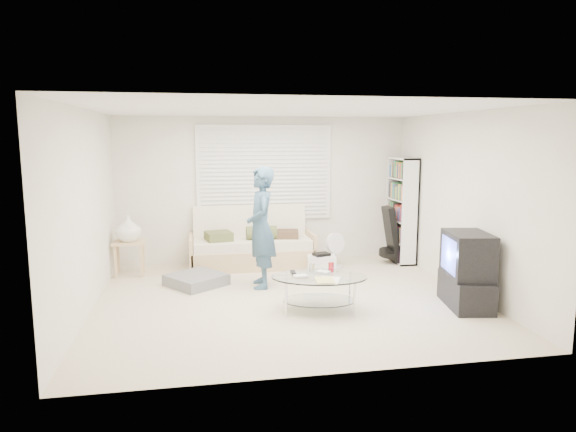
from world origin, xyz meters
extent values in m
plane|color=beige|center=(0.00, 0.00, 0.00)|extent=(5.00, 5.00, 0.00)
cube|color=silver|center=(0.00, 2.25, 1.25)|extent=(5.00, 0.02, 2.50)
cube|color=silver|center=(0.00, -2.25, 1.25)|extent=(5.00, 0.02, 2.50)
cube|color=silver|center=(-2.50, 0.00, 1.25)|extent=(0.02, 4.50, 2.50)
cube|color=silver|center=(2.50, 0.00, 1.25)|extent=(0.02, 4.50, 2.50)
cube|color=white|center=(0.00, 0.00, 2.50)|extent=(5.00, 4.50, 0.02)
cube|color=white|center=(0.00, 2.22, 1.55)|extent=(2.32, 0.06, 1.62)
cube|color=black|center=(0.00, 2.21, 1.55)|extent=(2.20, 0.01, 1.50)
cube|color=silver|center=(0.00, 2.18, 1.55)|extent=(2.16, 0.04, 1.50)
cube|color=silver|center=(0.00, 2.20, 1.55)|extent=(2.32, 0.08, 1.62)
cube|color=tan|center=(-0.27, 1.83, 0.16)|extent=(2.00, 0.80, 0.32)
cube|color=beige|center=(-0.27, 1.81, 0.40)|extent=(1.92, 0.74, 0.16)
cube|color=beige|center=(-0.27, 2.15, 0.70)|extent=(1.92, 0.22, 0.61)
cube|color=tan|center=(-1.27, 1.83, 0.28)|extent=(0.06, 0.80, 0.56)
cube|color=tan|center=(0.73, 1.83, 0.28)|extent=(0.06, 0.80, 0.56)
cube|color=#45522B|center=(-0.82, 1.78, 0.55)|extent=(0.48, 0.48, 0.14)
cylinder|color=#45522B|center=(-0.12, 1.75, 0.59)|extent=(0.50, 0.22, 0.22)
cube|color=#453222|center=(0.33, 1.81, 0.54)|extent=(0.42, 0.42, 0.12)
cube|color=slate|center=(-1.20, 0.88, 0.08)|extent=(1.00, 1.00, 0.16)
cube|color=tan|center=(-2.22, 1.62, 0.53)|extent=(0.48, 0.39, 0.04)
cube|color=tan|center=(-2.41, 1.47, 0.26)|extent=(0.04, 0.04, 0.52)
cube|color=tan|center=(-2.03, 1.47, 0.26)|extent=(0.04, 0.04, 0.52)
cube|color=tan|center=(-2.41, 1.76, 0.26)|extent=(0.04, 0.04, 0.52)
cube|color=tan|center=(-2.03, 1.76, 0.26)|extent=(0.04, 0.04, 0.52)
imported|color=white|center=(-2.22, 1.62, 0.75)|extent=(0.39, 0.39, 0.41)
cube|color=white|center=(2.33, 1.76, 0.90)|extent=(0.29, 0.76, 1.81)
cube|color=black|center=(2.12, 1.65, 0.50)|extent=(0.28, 0.35, 0.97)
cylinder|color=black|center=(2.08, 1.65, 0.18)|extent=(0.35, 0.36, 0.15)
cylinder|color=white|center=(1.09, 1.54, 0.01)|extent=(0.24, 0.24, 0.03)
cylinder|color=white|center=(1.09, 1.54, 0.17)|extent=(0.03, 0.03, 0.30)
cylinder|color=white|center=(1.09, 1.54, 0.42)|extent=(0.37, 0.25, 0.36)
cylinder|color=white|center=(1.09, 1.54, 0.42)|extent=(0.11, 0.09, 0.09)
cube|color=white|center=(0.79, 1.28, 0.13)|extent=(0.49, 0.38, 0.27)
cube|color=black|center=(0.79, 1.28, 0.29)|extent=(0.29, 0.24, 0.04)
cube|color=black|center=(2.20, -0.70, 0.20)|extent=(0.62, 0.95, 0.39)
cube|color=black|center=(2.20, -0.70, 0.68)|extent=(0.61, 0.81, 0.57)
cube|color=#6072FF|center=(1.97, -0.66, 0.68)|extent=(0.12, 0.56, 0.43)
ellipsoid|color=silver|center=(0.31, -0.52, 0.43)|extent=(1.31, 0.96, 0.02)
ellipsoid|color=silver|center=(0.31, -0.52, 0.13)|extent=(1.00, 0.74, 0.01)
cylinder|color=silver|center=(-0.14, -0.67, 0.21)|extent=(0.03, 0.03, 0.42)
cylinder|color=silver|center=(0.67, -0.83, 0.21)|extent=(0.03, 0.03, 0.42)
cylinder|color=silver|center=(-0.05, -0.21, 0.21)|extent=(0.03, 0.03, 0.42)
cylinder|color=silver|center=(0.76, -0.36, 0.21)|extent=(0.03, 0.03, 0.42)
cube|color=white|center=(0.06, -0.56, 0.46)|extent=(0.17, 0.12, 0.04)
cube|color=white|center=(0.39, -0.42, 0.46)|extent=(0.19, 0.19, 0.04)
cylinder|color=silver|center=(0.26, -0.31, 0.50)|extent=(0.07, 0.07, 0.11)
cylinder|color=red|center=(0.51, -0.33, 0.50)|extent=(0.07, 0.07, 0.12)
cube|color=black|center=(0.02, -0.33, 0.45)|extent=(0.06, 0.19, 0.02)
cube|color=white|center=(0.38, -0.73, 0.45)|extent=(0.34, 0.39, 0.01)
cube|color=#CAC269|center=(0.33, -0.74, 0.45)|extent=(0.24, 0.31, 0.01)
imported|color=#30506C|center=(-0.26, 0.65, 0.87)|extent=(0.42, 0.64, 1.74)
camera|label=1|loc=(-1.18, -6.54, 2.15)|focal=32.00mm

